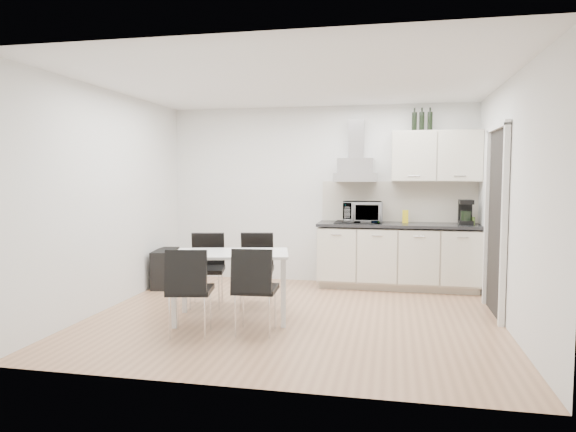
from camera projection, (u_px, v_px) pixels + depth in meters
name	position (u px, v px, depth m)	size (l,w,h in m)	color
ground	(294.00, 316.00, 5.79)	(4.50, 4.50, 0.00)	tan
wall_back	(319.00, 195.00, 7.64)	(4.50, 0.10, 2.60)	silver
wall_front	(243.00, 215.00, 3.73)	(4.50, 0.10, 2.60)	silver
wall_left	(110.00, 199.00, 6.13)	(0.10, 4.00, 2.60)	silver
wall_right	(510.00, 204.00, 5.24)	(0.10, 4.00, 2.60)	silver
ceiling	(294.00, 82.00, 5.58)	(4.50, 4.50, 0.00)	white
doorway	(495.00, 223.00, 5.80)	(0.08, 1.04, 2.10)	white
kitchenette	(401.00, 230.00, 7.18)	(2.22, 0.64, 2.52)	beige
dining_table	(231.00, 261.00, 5.60)	(1.36, 0.96, 0.75)	white
chair_far_left	(206.00, 271.00, 6.19)	(0.44, 0.50, 0.88)	black
chair_far_right	(256.00, 270.00, 6.21)	(0.44, 0.50, 0.88)	black
chair_near_left	(190.00, 291.00, 5.09)	(0.44, 0.50, 0.88)	black
chair_near_right	(256.00, 290.00, 5.14)	(0.44, 0.50, 0.88)	black
guitar_amp	(165.00, 268.00, 7.32)	(0.38, 0.67, 0.53)	black
floor_speaker	(250.00, 269.00, 7.84)	(0.18, 0.16, 0.31)	black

